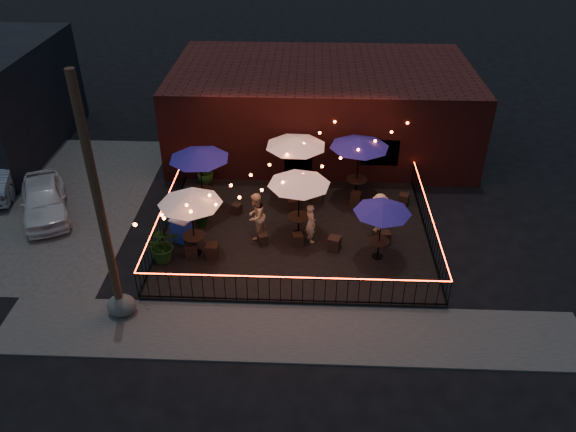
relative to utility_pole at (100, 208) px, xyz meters
name	(u,v)px	position (x,y,z in m)	size (l,w,h in m)	color
ground	(294,267)	(5.40, 2.60, -4.00)	(110.00, 110.00, 0.00)	black
patio	(295,234)	(5.40, 4.60, -3.92)	(10.00, 8.00, 0.15)	black
sidewalk	(290,332)	(5.40, -0.65, -3.98)	(18.00, 2.50, 0.05)	#3C3A37
parking_lot	(13,201)	(-6.60, 6.60, -3.99)	(11.00, 12.00, 0.02)	#3C3A37
brick_building	(321,108)	(6.40, 12.59, -2.00)	(14.00, 8.00, 4.00)	#3E1411
utility_pole	(100,208)	(0.00, 0.00, 0.00)	(0.26, 0.26, 8.00)	#3E2C19
fence_front	(292,290)	(5.40, 0.60, -3.34)	(10.00, 0.04, 1.04)	black
fence_left	(165,218)	(0.40, 4.60, -3.34)	(0.04, 8.00, 1.04)	black
fence_right	(428,224)	(10.40, 4.60, -3.34)	(0.04, 8.00, 1.04)	black
festoon_lights	(267,182)	(4.39, 4.30, -1.48)	(10.02, 8.72, 1.32)	#FF5D24
cafe_table_0	(190,200)	(1.82, 3.11, -1.59)	(2.53, 2.53, 2.47)	black
cafe_table_1	(199,155)	(1.60, 6.21, -1.45)	(3.01, 3.01, 2.63)	black
cafe_table_2	(299,181)	(5.52, 4.49, -1.53)	(2.68, 2.68, 2.55)	black
cafe_table_3	(296,142)	(5.32, 7.29, -1.35)	(3.18, 3.18, 2.74)	black
cafe_table_4	(383,209)	(8.41, 3.17, -1.82)	(2.26, 2.26, 2.22)	black
cafe_table_5	(360,143)	(7.87, 7.40, -1.40)	(2.74, 2.74, 2.68)	black
bistro_chair_0	(191,249)	(1.69, 2.98, -3.59)	(0.44, 0.44, 0.52)	black
bistro_chair_1	(212,251)	(2.47, 2.93, -3.59)	(0.44, 0.44, 0.52)	black
bistro_chair_2	(193,204)	(1.18, 6.11, -3.64)	(0.35, 0.35, 0.42)	black
bistro_chair_3	(237,209)	(3.00, 5.87, -3.65)	(0.34, 0.34, 0.40)	black
bistro_chair_4	(263,239)	(4.22, 3.79, -3.65)	(0.35, 0.35, 0.41)	black
bistro_chair_5	(298,239)	(5.52, 3.81, -3.63)	(0.38, 0.38, 0.45)	black
bistro_chair_6	(293,204)	(5.24, 6.23, -3.61)	(0.40, 0.40, 0.48)	black
bistro_chair_7	(316,196)	(6.20, 6.99, -3.63)	(0.38, 0.38, 0.45)	black
bistro_chair_8	(334,243)	(6.85, 3.56, -3.60)	(0.43, 0.43, 0.51)	black
bistro_chair_9	(385,237)	(8.74, 4.06, -3.62)	(0.38, 0.38, 0.45)	black
bistro_chair_10	(356,197)	(7.83, 6.87, -3.61)	(0.40, 0.40, 0.48)	black
bistro_chair_11	(404,199)	(9.81, 6.84, -3.62)	(0.38, 0.38, 0.45)	black
patron_a	(311,223)	(5.98, 4.07, -3.07)	(0.57, 0.37, 1.56)	#D2A992
patron_b	(256,216)	(3.94, 4.23, -2.93)	(0.90, 0.70, 1.85)	#D4B386
patron_c	(379,213)	(8.56, 4.83, -3.05)	(1.04, 0.60, 1.61)	#DCAD8F
potted_shrub_a	(163,245)	(0.80, 2.66, -3.18)	(1.20, 1.04, 1.34)	#1A410C
potted_shrub_b	(203,210)	(1.82, 4.92, -3.17)	(0.75, 0.61, 1.37)	#0F3B10
potted_shrub_c	(205,171)	(1.37, 8.19, -3.21)	(0.71, 0.71, 1.27)	#10340A
cooler	(181,230)	(1.19, 3.86, -3.37)	(0.87, 0.77, 0.95)	#1933A8
boulder	(122,305)	(0.04, -0.01, -3.64)	(0.91, 0.77, 0.71)	#444540
car_white	(44,199)	(-4.73, 5.66, -3.28)	(1.69, 4.21, 1.43)	silver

